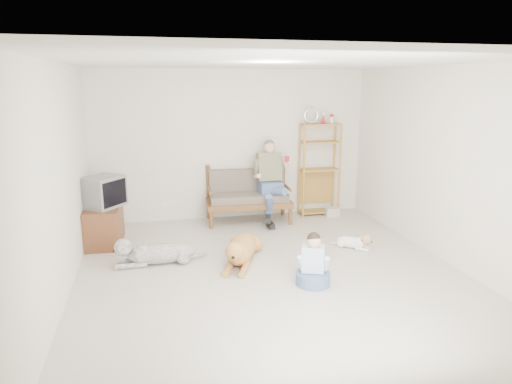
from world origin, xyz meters
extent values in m
plane|color=beige|center=(0.00, 0.00, 0.00)|extent=(5.50, 5.50, 0.00)
plane|color=silver|center=(0.00, 0.00, 2.70)|extent=(5.50, 5.50, 0.00)
plane|color=beige|center=(0.00, 2.75, 1.35)|extent=(5.00, 0.00, 5.00)
plane|color=beige|center=(0.00, -2.75, 1.35)|extent=(5.00, 0.00, 5.00)
plane|color=beige|center=(-2.50, 0.00, 1.35)|extent=(0.00, 5.50, 5.50)
plane|color=beige|center=(2.50, 0.00, 1.35)|extent=(0.00, 5.50, 5.50)
cube|color=brown|center=(0.22, 2.34, 0.35)|extent=(1.54, 0.80, 0.10)
cube|color=#64584C|center=(0.22, 2.34, 0.47)|extent=(1.42, 0.69, 0.13)
cube|color=#64584C|center=(0.22, 2.58, 0.70)|extent=(1.38, 0.21, 0.45)
cylinder|color=brown|center=(0.22, 2.64, 0.90)|extent=(1.40, 0.14, 0.05)
cylinder|color=brown|center=(-0.48, 2.04, 0.15)|extent=(0.07, 0.07, 0.30)
cylinder|color=brown|center=(-0.48, 2.64, 0.47)|extent=(0.07, 0.07, 0.95)
cylinder|color=brown|center=(0.92, 2.04, 0.15)|extent=(0.07, 0.07, 0.30)
cylinder|color=brown|center=(0.92, 2.64, 0.47)|extent=(0.07, 0.07, 0.95)
cube|color=#4E5F90|center=(0.61, 2.30, 0.63)|extent=(0.40, 0.38, 0.20)
cube|color=#777653|center=(0.61, 2.40, 0.99)|extent=(0.42, 0.29, 0.53)
sphere|color=tan|center=(0.61, 2.37, 1.34)|extent=(0.21, 0.21, 0.21)
sphere|color=#5B5550|center=(0.61, 2.39, 1.38)|extent=(0.19, 0.19, 0.19)
cylinder|color=red|center=(0.88, 2.18, 1.16)|extent=(0.07, 0.07, 0.09)
cube|color=#BB893A|center=(1.63, 2.55, 1.71)|extent=(0.73, 0.30, 0.03)
torus|color=silver|center=(1.44, 2.55, 1.87)|extent=(0.30, 0.05, 0.30)
cone|color=red|center=(1.68, 2.55, 1.80)|extent=(0.10, 0.10, 0.15)
cylinder|color=#BB893A|center=(1.28, 2.41, 0.86)|extent=(0.04, 0.04, 1.73)
cylinder|color=#BB893A|center=(1.28, 2.69, 0.86)|extent=(0.04, 0.04, 1.73)
cylinder|color=#BB893A|center=(1.98, 2.41, 0.86)|extent=(0.04, 0.04, 1.73)
cylinder|color=#BB893A|center=(1.98, 2.69, 0.86)|extent=(0.04, 0.04, 1.73)
cube|color=silver|center=(1.83, 2.33, 0.08)|extent=(0.26, 0.20, 0.16)
cube|color=brown|center=(-2.22, 1.73, 0.30)|extent=(0.55, 0.92, 0.60)
cube|color=brown|center=(-2.46, 1.51, 0.30)|extent=(0.04, 0.40, 0.50)
cube|color=brown|center=(-2.46, 1.95, 0.30)|extent=(0.04, 0.40, 0.50)
cube|color=slate|center=(-2.20, 1.71, 0.84)|extent=(0.71, 0.73, 0.48)
cube|color=black|center=(-2.02, 1.57, 0.84)|extent=(0.32, 0.39, 0.38)
cube|color=white|center=(-1.25, 2.73, 0.30)|extent=(0.12, 0.02, 0.08)
ellipsoid|color=#B27A3E|center=(-0.25, 0.61, 0.16)|extent=(0.72, 1.08, 0.32)
sphere|color=#B27A3E|center=(-0.37, 0.32, 0.18)|extent=(0.32, 0.32, 0.32)
sphere|color=#B27A3E|center=(-0.46, 0.08, 0.32)|extent=(0.25, 0.25, 0.25)
ellipsoid|color=#B27A3E|center=(-0.51, -0.02, 0.30)|extent=(0.17, 0.21, 0.10)
cylinder|color=#B27A3E|center=(-0.06, 1.08, 0.06)|extent=(0.06, 0.41, 0.05)
ellipsoid|color=#B27A3E|center=(-0.54, 0.14, 0.32)|extent=(0.08, 0.10, 0.13)
ellipsoid|color=#B27A3E|center=(-0.37, 0.07, 0.32)|extent=(0.08, 0.10, 0.13)
ellipsoid|color=white|center=(-1.38, 0.70, 0.14)|extent=(0.95, 0.35, 0.28)
sphere|color=white|center=(-1.66, 0.69, 0.16)|extent=(0.28, 0.28, 0.28)
sphere|color=white|center=(-1.90, 0.68, 0.28)|extent=(0.24, 0.24, 0.24)
ellipsoid|color=white|center=(-2.01, 0.68, 0.26)|extent=(0.18, 0.11, 0.09)
cylinder|color=white|center=(-0.92, 0.72, 0.06)|extent=(0.36, 0.18, 0.04)
ellipsoid|color=white|center=(-1.88, 0.77, 0.28)|extent=(0.08, 0.06, 0.12)
ellipsoid|color=white|center=(-1.87, 0.60, 0.28)|extent=(0.08, 0.06, 0.12)
ellipsoid|color=white|center=(1.45, 0.67, 0.09)|extent=(0.46, 0.44, 0.17)
sphere|color=white|center=(1.54, 0.58, 0.10)|extent=(0.17, 0.17, 0.17)
sphere|color=tan|center=(1.62, 0.50, 0.17)|extent=(0.16, 0.16, 0.16)
ellipsoid|color=tan|center=(1.68, 0.45, 0.16)|extent=(0.13, 0.13, 0.06)
cylinder|color=white|center=(1.28, 0.82, 0.03)|extent=(0.17, 0.09, 0.03)
cone|color=tan|center=(1.57, 0.47, 0.22)|extent=(0.05, 0.05, 0.06)
cone|color=tan|center=(1.65, 0.55, 0.22)|extent=(0.05, 0.05, 0.06)
torus|color=red|center=(1.61, 0.52, 0.16)|extent=(0.15, 0.15, 0.02)
cylinder|color=#4E5F90|center=(0.43, -0.44, 0.08)|extent=(0.43, 0.43, 0.16)
cube|color=silver|center=(0.43, -0.42, 0.33)|extent=(0.32, 0.27, 0.33)
sphere|color=tan|center=(0.43, -0.44, 0.57)|extent=(0.18, 0.18, 0.18)
sphere|color=black|center=(0.43, -0.43, 0.60)|extent=(0.17, 0.17, 0.17)
camera|label=1|loc=(-1.48, -5.42, 2.46)|focal=32.00mm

